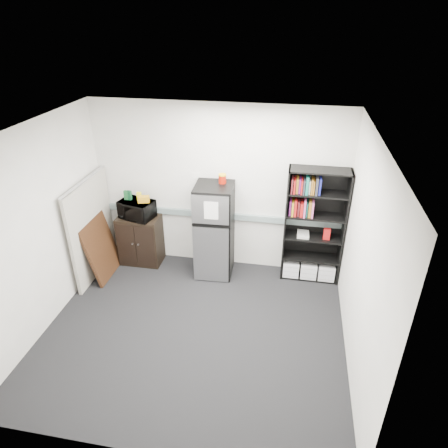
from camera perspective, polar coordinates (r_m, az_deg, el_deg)
name	(u,v)px	position (r m, az deg, el deg)	size (l,w,h in m)	color
floor	(194,330)	(5.64, -4.29, -14.91)	(4.00, 4.00, 0.00)	black
wall_back	(218,189)	(6.33, -0.85, 5.03)	(4.00, 0.02, 2.70)	silver
wall_right	(363,263)	(4.76, 19.21, -5.23)	(0.02, 3.50, 2.70)	silver
wall_left	(39,231)	(5.63, -24.94, -0.93)	(0.02, 3.50, 2.70)	silver
ceiling	(185,135)	(4.27, -5.61, 12.51)	(4.00, 3.50, 0.02)	white
electrical_raceway	(218,215)	(6.50, -0.87, 1.28)	(3.92, 0.05, 0.10)	gray
wall_note	(196,176)	(6.32, -4.00, 6.88)	(0.14, 0.00, 0.10)	white
bookshelf	(314,227)	(6.27, 12.70, -0.43)	(0.90, 0.34, 1.85)	black
cubicle_partition	(92,228)	(6.62, -18.34, -0.60)	(0.06, 1.30, 1.62)	gray
cabinet	(141,240)	(6.88, -11.82, -2.18)	(0.69, 0.46, 0.86)	black
microwave	(137,209)	(6.60, -12.36, 2.06)	(0.54, 0.36, 0.30)	black
snack_box_a	(126,195)	(6.60, -13.77, 4.04)	(0.07, 0.05, 0.15)	#1A5B2C
snack_box_b	(129,195)	(6.58, -13.38, 4.01)	(0.07, 0.05, 0.15)	#0D3D21
snack_box_c	(139,196)	(6.52, -12.03, 3.88)	(0.07, 0.05, 0.14)	#D1CA13
snack_bag	(144,199)	(6.46, -11.40, 3.49)	(0.18, 0.10, 0.10)	#C78C13
refrigerator	(214,231)	(6.30, -1.39, -0.99)	(0.60, 0.63, 1.54)	black
coffee_can	(222,178)	(6.03, -0.23, 6.59)	(0.12, 0.12, 0.16)	#9A1407
framed_poster	(101,248)	(6.67, -17.12, -3.27)	(0.28, 0.77, 0.98)	black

